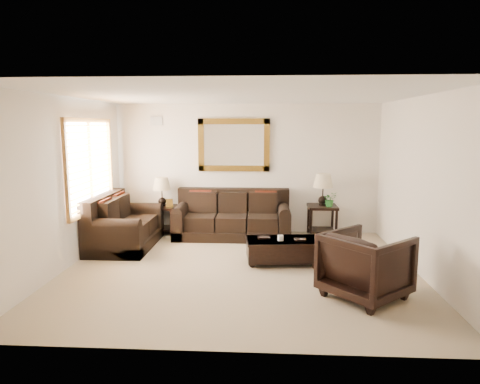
# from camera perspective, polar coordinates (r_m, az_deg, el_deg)

# --- Properties ---
(room) EXTENTS (5.51, 5.01, 2.71)m
(room) POSITION_cam_1_polar(r_m,az_deg,el_deg) (6.56, -0.06, 0.94)
(room) COLOR gray
(room) RESTS_ON ground
(window) EXTENTS (0.07, 1.96, 1.66)m
(window) POSITION_cam_1_polar(r_m,az_deg,el_deg) (8.04, -19.28, 3.34)
(window) COLOR white
(window) RESTS_ON room
(mirror) EXTENTS (1.50, 0.06, 1.10)m
(mirror) POSITION_cam_1_polar(r_m,az_deg,el_deg) (8.99, -0.83, 6.28)
(mirror) COLOR #4E330F
(mirror) RESTS_ON room
(air_vent) EXTENTS (0.25, 0.02, 0.18)m
(air_vent) POSITION_cam_1_polar(r_m,az_deg,el_deg) (9.25, -11.10, 9.29)
(air_vent) COLOR #999999
(air_vent) RESTS_ON room
(sofa) EXTENTS (2.33, 1.00, 0.95)m
(sofa) POSITION_cam_1_polar(r_m,az_deg,el_deg) (8.76, -1.01, -3.72)
(sofa) COLOR black
(sofa) RESTS_ON room
(loveseat) EXTENTS (1.04, 1.75, 0.98)m
(loveseat) POSITION_cam_1_polar(r_m,az_deg,el_deg) (8.33, -15.43, -4.60)
(loveseat) COLOR black
(loveseat) RESTS_ON room
(end_table_left) EXTENTS (0.54, 0.54, 1.19)m
(end_table_left) POSITION_cam_1_polar(r_m,az_deg,el_deg) (9.06, -10.34, -0.68)
(end_table_left) COLOR black
(end_table_left) RESTS_ON room
(end_table_right) EXTENTS (0.59, 0.59, 1.29)m
(end_table_right) POSITION_cam_1_polar(r_m,az_deg,el_deg) (8.85, 10.98, -0.48)
(end_table_right) COLOR black
(end_table_right) RESTS_ON room
(coffee_table) EXTENTS (1.26, 0.76, 0.51)m
(coffee_table) POSITION_cam_1_polar(r_m,az_deg,el_deg) (7.13, 5.74, -7.48)
(coffee_table) COLOR black
(coffee_table) RESTS_ON room
(armchair) EXTENTS (1.28, 1.29, 0.97)m
(armchair) POSITION_cam_1_polar(r_m,az_deg,el_deg) (5.90, 16.43, -8.97)
(armchair) COLOR black
(armchair) RESTS_ON floor
(potted_plant) EXTENTS (0.35, 0.37, 0.23)m
(potted_plant) POSITION_cam_1_polar(r_m,az_deg,el_deg) (8.78, 11.88, -1.16)
(potted_plant) COLOR #205C1F
(potted_plant) RESTS_ON end_table_right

